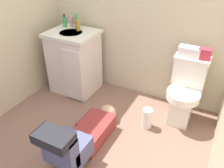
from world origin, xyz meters
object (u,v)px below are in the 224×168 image
(tissue_box, at_px, (189,51))
(bottle_amber, at_px, (78,25))
(bottle_pink, at_px, (72,22))
(person_plumber, at_px, (82,136))
(toilet, at_px, (185,92))
(vanity_cabinet, at_px, (75,62))
(toiletry_bag, at_px, (205,54))
(paper_towel_roll, at_px, (147,118))
(soap_dispenser, at_px, (65,22))
(bottle_green, at_px, (77,21))
(faucet, at_px, (78,25))

(tissue_box, bearing_deg, bottle_amber, -178.58)
(bottle_pink, xyz_separation_m, bottle_amber, (0.15, -0.08, -0.01))
(person_plumber, xyz_separation_m, bottle_pink, (-0.80, 1.06, 0.72))
(toilet, height_order, vanity_cabinet, vanity_cabinet)
(toiletry_bag, bearing_deg, vanity_cabinet, -175.70)
(vanity_cabinet, xyz_separation_m, tissue_box, (1.39, 0.12, 0.38))
(vanity_cabinet, distance_m, person_plumber, 1.16)
(toiletry_bag, bearing_deg, bottle_pink, 178.54)
(person_plumber, bearing_deg, tissue_box, 55.36)
(vanity_cabinet, relative_size, paper_towel_roll, 3.51)
(vanity_cabinet, distance_m, paper_towel_roll, 1.21)
(soap_dispenser, distance_m, bottle_amber, 0.24)
(bottle_green, bearing_deg, tissue_box, -1.63)
(tissue_box, distance_m, soap_dispenser, 1.59)
(tissue_box, bearing_deg, person_plumber, -124.64)
(person_plumber, relative_size, bottle_amber, 8.24)
(faucet, distance_m, paper_towel_roll, 1.44)
(faucet, relative_size, bottle_green, 0.56)
(vanity_cabinet, xyz_separation_m, bottle_green, (-0.03, 0.16, 0.49))
(toiletry_bag, relative_size, soap_dispenser, 0.75)
(toiletry_bag, relative_size, bottle_pink, 0.86)
(bottle_amber, xyz_separation_m, paper_towel_roll, (1.10, -0.38, -0.77))
(faucet, xyz_separation_m, bottle_pink, (-0.10, 0.01, 0.02))
(vanity_cabinet, xyz_separation_m, faucet, (-0.00, 0.15, 0.45))
(tissue_box, bearing_deg, bottle_green, 178.37)
(tissue_box, xyz_separation_m, soap_dispenser, (-1.59, 0.01, 0.09))
(faucet, relative_size, paper_towel_roll, 0.43)
(person_plumber, height_order, toiletry_bag, toiletry_bag)
(toiletry_bag, bearing_deg, tissue_box, 180.00)
(faucet, bearing_deg, toiletry_bag, -1.10)
(person_plumber, height_order, tissue_box, tissue_box)
(toilet, xyz_separation_m, soap_dispenser, (-1.63, 0.10, 0.52))
(vanity_cabinet, bearing_deg, toiletry_bag, 4.30)
(toilet, distance_m, vanity_cabinet, 1.44)
(toiletry_bag, bearing_deg, paper_towel_roll, -134.65)
(vanity_cabinet, xyz_separation_m, toiletry_bag, (1.54, 0.12, 0.39))
(toilet, distance_m, tissue_box, 0.44)
(vanity_cabinet, relative_size, toiletry_bag, 6.61)
(vanity_cabinet, relative_size, faucet, 8.20)
(bottle_pink, xyz_separation_m, paper_towel_roll, (1.24, -0.45, -0.78))
(toiletry_bag, xyz_separation_m, bottle_pink, (-1.65, 0.04, 0.09))
(toiletry_bag, xyz_separation_m, bottle_amber, (-1.50, -0.03, 0.08))
(soap_dispenser, bearing_deg, toiletry_bag, -0.32)
(person_plumber, distance_m, bottle_green, 1.47)
(faucet, xyz_separation_m, bottle_green, (-0.02, 0.01, 0.04))
(faucet, bearing_deg, bottle_pink, 173.10)
(toiletry_bag, height_order, bottle_amber, bottle_amber)
(soap_dispenser, xyz_separation_m, bottle_pink, (0.09, 0.03, 0.00))
(person_plumber, bearing_deg, bottle_amber, 123.58)
(faucet, height_order, bottle_green, bottle_green)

